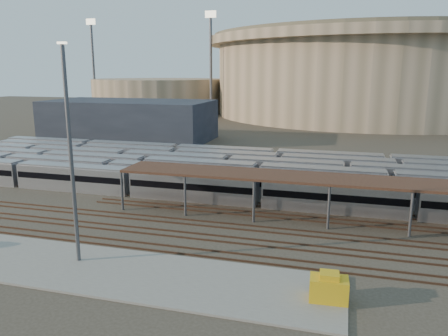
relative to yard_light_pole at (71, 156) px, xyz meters
The scene contains 13 objects.
ground 17.78m from the yard_light_pole, 72.98° to the left, with size 420.00×420.00×0.00m, color #383026.
apron 10.10m from the yard_light_pole, 125.19° to the right, with size 50.00×9.00×0.20m, color gray.
subway_trains 35.00m from the yard_light_pole, 72.80° to the left, with size 119.89×23.90×3.60m.
inspection_shed 32.25m from the yard_light_pole, 34.38° to the left, with size 60.30×6.00×5.30m.
empty_tracks 14.12m from the yard_light_pole, 64.52° to the left, with size 170.00×9.62×0.18m.
stadium 156.86m from the yard_light_pole, 79.23° to the left, with size 124.00×124.00×32.50m.
secondary_arena 154.41m from the yard_light_pole, 111.16° to the left, with size 56.00×56.00×14.00m, color tan.
service_building 75.68m from the yard_light_pole, 114.01° to the left, with size 42.00×20.00×10.00m, color #1E232D.
floodlight_0 127.05m from the yard_light_pole, 101.72° to the left, with size 4.00×1.00×38.40m.
floodlight_1 156.77m from the yard_light_pole, 121.07° to the left, with size 4.00×1.00×38.40m.
floodlight_3 174.39m from the yard_light_pole, 91.88° to the left, with size 4.00×1.00×38.40m.
yard_light_pole is the anchor object (origin of this frame).
yellow_equipment 24.52m from the yard_light_pole, ahead, with size 2.91×1.82×1.82m, color gold.
Camera 1 is at (19.04, -46.80, 17.51)m, focal length 35.00 mm.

